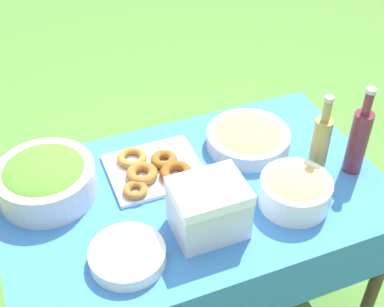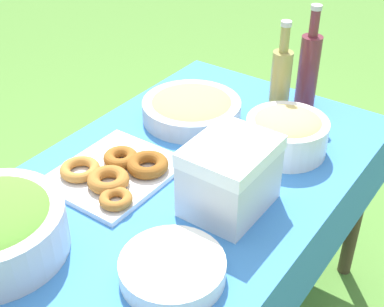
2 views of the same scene
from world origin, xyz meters
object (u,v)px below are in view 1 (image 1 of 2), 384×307
Objects in this scene: salad_bowl at (46,179)px; wine_bottle at (359,140)px; cooler_box at (209,208)px; plate_stack at (127,256)px; pasta_bowl at (295,189)px; bread_bowl at (248,137)px; olive_oil_bottle at (320,145)px; donut_platter at (154,169)px.

wine_bottle is (1.07, -0.28, 0.07)m from salad_bowl.
wine_bottle is 0.61m from cooler_box.
salad_bowl is at bearing 114.17° from plate_stack.
wine_bottle is (0.29, 0.08, 0.07)m from pasta_bowl.
pasta_bowl is at bearing -88.64° from bread_bowl.
wine_bottle reaches higher than olive_oil_bottle.
salad_bowl reaches higher than bread_bowl.
plate_stack is at bearing -119.95° from donut_platter.
olive_oil_bottle is at bearing 166.58° from wine_bottle.
plate_stack is at bearing -177.21° from pasta_bowl.
cooler_box is at bearing 6.02° from plate_stack.
cooler_box reaches higher than salad_bowl.
salad_bowl is at bearing 164.94° from olive_oil_bottle.
olive_oil_bottle is (0.93, -0.25, 0.06)m from salad_bowl.
olive_oil_bottle is at bearing -21.09° from donut_platter.
cooler_box reaches higher than bread_bowl.
olive_oil_bottle is (0.55, -0.21, 0.11)m from donut_platter.
plate_stack is at bearing -173.30° from wine_bottle.
cooler_box is at bearing -172.99° from wine_bottle.
cooler_box is (-0.61, -0.07, -0.04)m from wine_bottle.
olive_oil_bottle is at bearing -55.34° from bread_bowl.
olive_oil_bottle is at bearing 12.83° from cooler_box.
wine_bottle reaches higher than cooler_box.
pasta_bowl reaches higher than bread_bowl.
plate_stack is at bearing -173.98° from cooler_box.
salad_bowl is at bearing 165.15° from wine_bottle.
cooler_box is at bearing -167.17° from olive_oil_bottle.
olive_oil_bottle is 1.45× the size of cooler_box.
pasta_bowl is 0.34m from bread_bowl.
plate_stack is (-0.60, -0.03, -0.04)m from pasta_bowl.
plate_stack is 0.77m from olive_oil_bottle.
cooler_box is (-0.31, -0.34, 0.06)m from bread_bowl.
wine_bottle is at bearing -19.62° from donut_platter.
wine_bottle is at bearing -13.42° from olive_oil_bottle.
olive_oil_bottle is at bearing 35.33° from pasta_bowl.
pasta_bowl is (0.78, -0.36, -0.01)m from salad_bowl.
olive_oil_bottle is (0.15, 0.11, 0.07)m from pasta_bowl.
salad_bowl is at bearing 155.25° from pasta_bowl.
olive_oil_bottle reaches higher than donut_platter.
plate_stack is 0.71× the size of olive_oil_bottle.
donut_platter is 0.40m from plate_stack.
pasta_bowl is 0.31m from wine_bottle.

